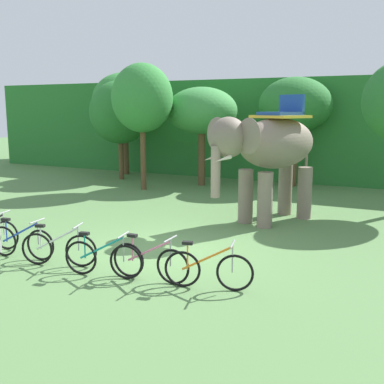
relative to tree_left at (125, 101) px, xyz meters
The scene contains 13 objects.
ground_plane 14.39m from the tree_left, 51.76° to the right, with size 80.00×80.00×0.00m, color #567F47.
foliage_hedge 9.54m from the tree_left, 24.37° to the left, with size 36.00×6.00×4.75m, color #28702D.
tree_left is the anchor object (origin of this frame).
tree_right 1.90m from the tree_left, 62.57° to the right, with size 2.88×2.88×4.68m.
tree_center_left 4.97m from the tree_left, 47.12° to the right, with size 2.52×2.52×5.20m.
tree_far_left 5.32m from the tree_left, 16.74° to the right, with size 3.10×3.10×4.30m.
tree_far_right 8.77m from the tree_left, ahead, with size 3.12×3.12×4.71m.
elephant 12.15m from the tree_left, 35.18° to the right, with size 2.98×4.17×3.78m.
bike_blue 14.52m from the tree_left, 65.20° to the right, with size 1.70×0.52×0.92m.
bike_white 15.03m from the tree_left, 61.27° to the right, with size 1.64×0.69×0.92m.
bike_teal 15.78m from the tree_left, 57.34° to the right, with size 1.69×0.53×0.92m.
bike_pink 16.11m from the tree_left, 53.92° to the right, with size 1.71×0.52×0.92m.
bike_orange 16.76m from the tree_left, 50.28° to the right, with size 1.67×0.60×0.92m.
Camera 1 is at (5.41, -9.43, 3.35)m, focal length 44.24 mm.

